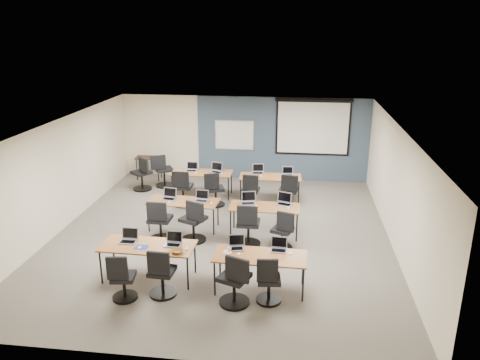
# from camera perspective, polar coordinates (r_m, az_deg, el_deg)

# --- Properties ---
(floor) EXTENTS (8.00, 9.00, 0.02)m
(floor) POSITION_cam_1_polar(r_m,az_deg,el_deg) (11.47, -2.21, -6.65)
(floor) COLOR #6B6354
(floor) RESTS_ON ground
(ceiling) EXTENTS (8.00, 9.00, 0.02)m
(ceiling) POSITION_cam_1_polar(r_m,az_deg,el_deg) (10.61, -2.38, 6.66)
(ceiling) COLOR white
(ceiling) RESTS_ON ground
(wall_back) EXTENTS (8.00, 0.04, 2.70)m
(wall_back) POSITION_cam_1_polar(r_m,az_deg,el_deg) (15.25, 0.47, 5.14)
(wall_back) COLOR beige
(wall_back) RESTS_ON ground
(wall_front) EXTENTS (8.00, 0.04, 2.70)m
(wall_front) POSITION_cam_1_polar(r_m,az_deg,el_deg) (6.95, -8.47, -12.15)
(wall_front) COLOR beige
(wall_front) RESTS_ON ground
(wall_left) EXTENTS (0.04, 9.00, 2.70)m
(wall_left) POSITION_cam_1_polar(r_m,az_deg,el_deg) (12.25, -21.08, 0.51)
(wall_left) COLOR beige
(wall_left) RESTS_ON ground
(wall_right) EXTENTS (0.04, 9.00, 2.70)m
(wall_right) POSITION_cam_1_polar(r_m,az_deg,el_deg) (11.06, 18.61, -1.08)
(wall_right) COLOR beige
(wall_right) RESTS_ON ground
(blue_accent_panel) EXTENTS (5.50, 0.04, 2.70)m
(blue_accent_panel) POSITION_cam_1_polar(r_m,az_deg,el_deg) (15.13, 5.18, 4.95)
(blue_accent_panel) COLOR #3D5977
(blue_accent_panel) RESTS_ON wall_back
(whiteboard) EXTENTS (1.28, 0.03, 0.98)m
(whiteboard) POSITION_cam_1_polar(r_m,az_deg,el_deg) (15.20, -0.69, 5.47)
(whiteboard) COLOR silver
(whiteboard) RESTS_ON wall_back
(projector_screen) EXTENTS (2.40, 0.10, 1.82)m
(projector_screen) POSITION_cam_1_polar(r_m,az_deg,el_deg) (14.96, 8.89, 6.75)
(projector_screen) COLOR black
(projector_screen) RESTS_ON wall_back
(training_table_front_left) EXTENTS (1.85, 0.77, 0.73)m
(training_table_front_left) POSITION_cam_1_polar(r_m,az_deg,el_deg) (9.50, -11.16, -8.04)
(training_table_front_left) COLOR #A26A3D
(training_table_front_left) RESTS_ON floor
(training_table_front_right) EXTENTS (1.76, 0.73, 0.73)m
(training_table_front_right) POSITION_cam_1_polar(r_m,az_deg,el_deg) (8.95, 2.45, -9.44)
(training_table_front_right) COLOR brown
(training_table_front_right) RESTS_ON floor
(training_table_mid_left) EXTENTS (1.74, 0.73, 0.73)m
(training_table_mid_left) POSITION_cam_1_polar(r_m,az_deg,el_deg) (11.63, -6.94, -2.76)
(training_table_mid_left) COLOR brown
(training_table_mid_left) RESTS_ON floor
(training_table_mid_right) EXTENTS (1.68, 0.70, 0.73)m
(training_table_mid_right) POSITION_cam_1_polar(r_m,az_deg,el_deg) (11.22, 3.01, -3.47)
(training_table_mid_right) COLOR brown
(training_table_mid_right) RESTS_ON floor
(training_table_back_left) EXTENTS (1.79, 0.75, 0.73)m
(training_table_back_left) POSITION_cam_1_polar(r_m,az_deg,el_deg) (13.81, -4.68, 0.78)
(training_table_back_left) COLOR #A77143
(training_table_back_left) RESTS_ON floor
(training_table_back_right) EXTENTS (1.76, 0.73, 0.73)m
(training_table_back_right) POSITION_cam_1_polar(r_m,az_deg,el_deg) (13.42, 3.72, 0.26)
(training_table_back_right) COLOR brown
(training_table_back_right) RESTS_ON floor
(laptop_0) EXTENTS (0.34, 0.29, 0.25)m
(laptop_0) POSITION_cam_1_polar(r_m,az_deg,el_deg) (9.70, -13.40, -6.93)
(laptop_0) COLOR #A9AAAF
(laptop_0) RESTS_ON training_table_front_left
(mouse_0) EXTENTS (0.08, 0.12, 0.04)m
(mouse_0) POSITION_cam_1_polar(r_m,az_deg,el_deg) (9.39, -12.14, -8.05)
(mouse_0) COLOR white
(mouse_0) RESTS_ON training_table_front_left
(task_chair_0) EXTENTS (0.47, 0.47, 0.95)m
(task_chair_0) POSITION_cam_1_polar(r_m,az_deg,el_deg) (9.03, -14.16, -11.87)
(task_chair_0) COLOR black
(task_chair_0) RESTS_ON floor
(laptop_1) EXTENTS (0.32, 0.28, 0.25)m
(laptop_1) POSITION_cam_1_polar(r_m,az_deg,el_deg) (9.40, -8.12, -7.43)
(laptop_1) COLOR #B1B1B1
(laptop_1) RESTS_ON training_table_front_left
(mouse_1) EXTENTS (0.07, 0.11, 0.04)m
(mouse_1) POSITION_cam_1_polar(r_m,az_deg,el_deg) (9.19, -6.51, -8.33)
(mouse_1) COLOR white
(mouse_1) RESTS_ON training_table_front_left
(task_chair_1) EXTENTS (0.52, 0.52, 1.00)m
(task_chair_1) POSITION_cam_1_polar(r_m,az_deg,el_deg) (8.99, -9.54, -11.55)
(task_chair_1) COLOR black
(task_chair_1) RESTS_ON floor
(laptop_2) EXTENTS (0.32, 0.27, 0.24)m
(laptop_2) POSITION_cam_1_polar(r_m,az_deg,el_deg) (9.17, -0.49, -7.94)
(laptop_2) COLOR #AEAEAF
(laptop_2) RESTS_ON training_table_front_right
(mouse_2) EXTENTS (0.08, 0.10, 0.03)m
(mouse_2) POSITION_cam_1_polar(r_m,az_deg,el_deg) (8.94, -0.16, -9.02)
(mouse_2) COLOR white
(mouse_2) RESTS_ON training_table_front_right
(task_chair_2) EXTENTS (0.59, 0.56, 1.04)m
(task_chair_2) POSITION_cam_1_polar(r_m,az_deg,el_deg) (8.61, -0.63, -12.56)
(task_chair_2) COLOR black
(task_chair_2) RESTS_ON floor
(laptop_3) EXTENTS (0.31, 0.27, 0.24)m
(laptop_3) POSITION_cam_1_polar(r_m,az_deg,el_deg) (9.12, 4.76, -8.16)
(laptop_3) COLOR #ABABB1
(laptop_3) RESTS_ON training_table_front_right
(mouse_3) EXTENTS (0.08, 0.11, 0.04)m
(mouse_3) POSITION_cam_1_polar(r_m,az_deg,el_deg) (9.01, 6.14, -8.91)
(mouse_3) COLOR white
(mouse_3) RESTS_ON training_table_front_right
(task_chair_3) EXTENTS (0.47, 0.47, 0.96)m
(task_chair_3) POSITION_cam_1_polar(r_m,az_deg,el_deg) (8.71, 3.49, -12.51)
(task_chair_3) COLOR black
(task_chair_3) RESTS_ON floor
(laptop_4) EXTENTS (0.34, 0.29, 0.26)m
(laptop_4) POSITION_cam_1_polar(r_m,az_deg,el_deg) (11.79, -8.63, -1.97)
(laptop_4) COLOR #B7B8C0
(laptop_4) RESTS_ON training_table_mid_left
(mouse_4) EXTENTS (0.07, 0.10, 0.03)m
(mouse_4) POSITION_cam_1_polar(r_m,az_deg,el_deg) (11.55, -8.61, -2.69)
(mouse_4) COLOR white
(mouse_4) RESTS_ON training_table_mid_left
(task_chair_4) EXTENTS (0.57, 0.57, 1.05)m
(task_chair_4) POSITION_cam_1_polar(r_m,az_deg,el_deg) (11.12, -9.77, -5.32)
(task_chair_4) COLOR black
(task_chair_4) RESTS_ON floor
(laptop_5) EXTENTS (0.33, 0.28, 0.25)m
(laptop_5) POSITION_cam_1_polar(r_m,az_deg,el_deg) (11.57, -4.71, -2.23)
(laptop_5) COLOR #AEAEB6
(laptop_5) RESTS_ON training_table_mid_left
(mouse_5) EXTENTS (0.08, 0.10, 0.03)m
(mouse_5) POSITION_cam_1_polar(r_m,az_deg,el_deg) (11.38, -3.53, -2.83)
(mouse_5) COLOR white
(mouse_5) RESTS_ON training_table_mid_left
(task_chair_5) EXTENTS (0.62, 0.58, 1.05)m
(task_chair_5) POSITION_cam_1_polar(r_m,az_deg,el_deg) (10.99, -5.65, -5.39)
(task_chair_5) COLOR black
(task_chair_5) RESTS_ON floor
(laptop_6) EXTENTS (0.35, 0.30, 0.27)m
(laptop_6) POSITION_cam_1_polar(r_m,az_deg,el_deg) (11.38, 1.01, -2.51)
(laptop_6) COLOR #AFAFB7
(laptop_6) RESTS_ON training_table_mid_right
(mouse_6) EXTENTS (0.07, 0.11, 0.04)m
(mouse_6) POSITION_cam_1_polar(r_m,az_deg,el_deg) (11.19, 2.00, -3.17)
(mouse_6) COLOR white
(mouse_6) RESTS_ON training_table_mid_right
(task_chair_6) EXTENTS (0.57, 0.57, 1.05)m
(task_chair_6) POSITION_cam_1_polar(r_m,az_deg,el_deg) (10.75, 0.99, -5.90)
(task_chair_6) COLOR black
(task_chair_6) RESTS_ON floor
(laptop_7) EXTENTS (0.36, 0.30, 0.27)m
(laptop_7) POSITION_cam_1_polar(r_m,az_deg,el_deg) (11.36, 5.42, -2.61)
(laptop_7) COLOR silver
(laptop_7) RESTS_ON training_table_mid_right
(mouse_7) EXTENTS (0.07, 0.10, 0.03)m
(mouse_7) POSITION_cam_1_polar(r_m,az_deg,el_deg) (11.13, 5.91, -3.39)
(mouse_7) COLOR white
(mouse_7) RESTS_ON training_table_mid_right
(task_chair_7) EXTENTS (0.51, 0.49, 0.97)m
(task_chair_7) POSITION_cam_1_polar(r_m,az_deg,el_deg) (10.61, 5.26, -6.53)
(task_chair_7) COLOR black
(task_chair_7) RESTS_ON floor
(laptop_8) EXTENTS (0.33, 0.28, 0.25)m
(laptop_8) POSITION_cam_1_polar(r_m,az_deg,el_deg) (13.95, -5.91, 1.39)
(laptop_8) COLOR silver
(laptop_8) RESTS_ON training_table_back_left
(mouse_8) EXTENTS (0.07, 0.10, 0.03)m
(mouse_8) POSITION_cam_1_polar(r_m,az_deg,el_deg) (13.74, -5.39, 0.91)
(mouse_8) COLOR white
(mouse_8) RESTS_ON training_table_back_left
(task_chair_8) EXTENTS (0.58, 0.58, 1.05)m
(task_chair_8) POSITION_cam_1_polar(r_m,az_deg,el_deg) (13.18, -7.03, -1.31)
(task_chair_8) COLOR black
(task_chair_8) RESTS_ON floor
(laptop_9) EXTENTS (0.36, 0.31, 0.27)m
(laptop_9) POSITION_cam_1_polar(r_m,az_deg,el_deg) (13.78, -2.90, 1.26)
(laptop_9) COLOR #A4A3AE
(laptop_9) RESTS_ON training_table_back_left
(mouse_9) EXTENTS (0.08, 0.11, 0.03)m
(mouse_9) POSITION_cam_1_polar(r_m,az_deg,el_deg) (13.60, -2.23, 0.80)
(mouse_9) COLOR white
(mouse_9) RESTS_ON training_table_back_left
(task_chair_9) EXTENTS (0.53, 0.52, 1.00)m
(task_chair_9) POSITION_cam_1_polar(r_m,az_deg,el_deg) (13.09, -3.11, -1.47)
(task_chair_9) COLOR black
(task_chair_9) RESTS_ON floor
(laptop_10) EXTENTS (0.33, 0.28, 0.25)m
(laptop_10) POSITION_cam_1_polar(r_m,az_deg,el_deg) (13.68, 2.19, 1.12)
(laptop_10) COLOR silver
(laptop_10) RESTS_ON training_table_back_right
(mouse_10) EXTENTS (0.08, 0.11, 0.04)m
(mouse_10) POSITION_cam_1_polar(r_m,az_deg,el_deg) (13.38, 2.60, 0.49)
(mouse_10) COLOR white
(mouse_10) RESTS_ON training_table_back_right
(task_chair_10) EXTENTS (0.53, 0.53, 1.01)m
(task_chair_10) POSITION_cam_1_polar(r_m,az_deg,el_deg) (12.92, 1.28, -1.69)
(task_chair_10) COLOR black
(task_chair_10) RESTS_ON floor
(laptop_11) EXTENTS (0.31, 0.27, 0.24)m
(laptop_11) POSITION_cam_1_polar(r_m,az_deg,el_deg) (13.54, 5.82, 0.84)
(laptop_11) COLOR #AEAEAE
(laptop_11) RESTS_ON training_table_back_right
(mouse_11) EXTENTS (0.08, 0.11, 0.03)m
(mouse_11) POSITION_cam_1_polar(r_m,az_deg,el_deg) (13.32, 6.85, 0.30)
(mouse_11) COLOR white
(mouse_11) RESTS_ON training_table_back_right
(task_chair_11) EXTENTS (0.56, 0.56, 1.04)m
(task_chair_11) POSITION_cam_1_polar(r_m,az_deg,el_deg) (12.90, 5.92, -1.75)
(task_chair_11) COLOR black
(task_chair_11) RESTS_ON floor
(blue_mousepad) EXTENTS (0.25, 0.21, 0.01)m
(blue_mousepad) POSITION_cam_1_polar(r_m,az_deg,el_deg) (9.42, -11.95, -8.01)
(blue_mousepad) COLOR #16309B
(blue_mousepad) RESTS_ON training_table_front_left
(snack_bowl) EXTENTS (0.29, 0.29, 0.06)m
(snack_bowl) POSITION_cam_1_polar(r_m,az_deg,el_deg) (9.09, -7.67, -8.61)
(snack_bowl) COLOR brown
(snack_bowl) RESTS_ON training_table_front_left
(snack_plate) EXTENTS (0.21, 0.21, 0.01)m
(snack_plate) POSITION_cam_1_polar(r_m,az_deg,el_deg) (9.03, -1.52, -8.76)
(snack_plate) COLOR white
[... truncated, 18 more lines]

